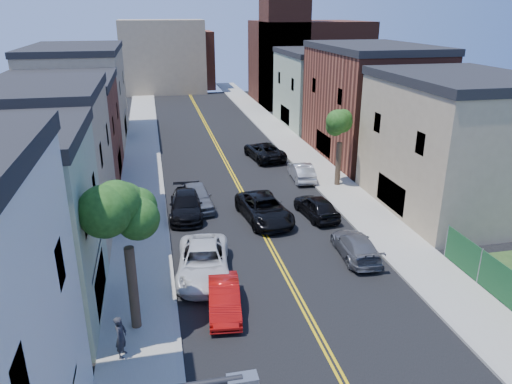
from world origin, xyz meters
TOP-DOWN VIEW (x-y plane):
  - sidewalk_left at (-7.90, 40.00)m, footprint 3.20×100.00m
  - sidewalk_right at (7.90, 40.00)m, footprint 3.20×100.00m
  - curb_left at (-6.15, 40.00)m, footprint 0.30×100.00m
  - curb_right at (6.15, 40.00)m, footprint 0.30×100.00m
  - bldg_left_tan_near at (-14.00, 25.00)m, footprint 9.00×10.00m
  - bldg_left_brick at (-14.00, 36.00)m, footprint 9.00×12.00m
  - bldg_left_tan_far at (-14.00, 50.00)m, footprint 9.00×16.00m
  - bldg_right_tan at (14.00, 24.00)m, footprint 9.00×12.00m
  - bldg_right_brick at (14.00, 38.00)m, footprint 9.00×14.00m
  - bldg_right_palegrn at (14.00, 52.00)m, footprint 9.00×12.00m
  - church at (16.33, 67.07)m, footprint 16.20×14.20m
  - backdrop_left at (-4.00, 82.00)m, footprint 14.00×8.00m
  - backdrop_center at (0.00, 86.00)m, footprint 10.00×8.00m
  - tree_left_mid at (-7.88, 14.01)m, footprint 5.20×5.20m
  - tree_right_far at (7.92, 30.01)m, footprint 4.40×4.40m
  - red_sedan at (-3.80, 14.52)m, footprint 1.91×4.34m
  - white_pickup at (-4.40, 18.06)m, footprint 3.45×6.25m
  - grey_car_left at (-3.80, 27.83)m, footprint 2.36×5.13m
  - black_car_left at (-4.65, 26.51)m, footprint 2.72×5.72m
  - grey_car_right at (4.53, 18.34)m, footprint 2.27×4.91m
  - black_car_right at (4.17, 24.37)m, footprint 2.39×4.73m
  - silver_car_right at (5.50, 32.13)m, footprint 1.87×4.59m
  - dark_car_right_far at (3.80, 38.78)m, footprint 3.47×6.15m
  - black_suv_lane at (0.50, 24.57)m, footprint 3.42×6.23m
  - pedestrian_left at (-8.43, 12.06)m, footprint 0.63×0.78m

SIDE VIEW (x-z plane):
  - sidewalk_left at x=-7.90m, z-range 0.00..0.15m
  - sidewalk_right at x=7.90m, z-range 0.00..0.15m
  - curb_left at x=-6.15m, z-range 0.00..0.15m
  - curb_right at x=6.15m, z-range 0.00..0.15m
  - red_sedan at x=-3.80m, z-range 0.00..1.39m
  - grey_car_right at x=4.53m, z-range 0.00..1.39m
  - silver_car_right at x=5.50m, z-range 0.00..1.48m
  - black_car_right at x=4.17m, z-range 0.00..1.55m
  - black_car_left at x=-4.65m, z-range 0.00..1.61m
  - dark_car_right_far at x=3.80m, z-range 0.00..1.62m
  - black_suv_lane at x=0.50m, z-range 0.00..1.65m
  - white_pickup at x=-4.40m, z-range 0.00..1.66m
  - grey_car_left at x=-3.80m, z-range 0.00..1.70m
  - pedestrian_left at x=-8.43m, z-range 0.15..2.00m
  - bldg_left_brick at x=-14.00m, z-range 0.00..8.00m
  - bldg_right_palegrn at x=14.00m, z-range 0.00..8.50m
  - bldg_left_tan_near at x=-14.00m, z-range 0.00..9.00m
  - bldg_right_tan at x=14.00m, z-range 0.00..9.00m
  - bldg_left_tan_far at x=-14.00m, z-range 0.00..9.50m
  - bldg_right_brick at x=14.00m, z-range 0.00..10.00m
  - backdrop_center at x=0.00m, z-range 0.00..10.00m
  - tree_right_far at x=7.92m, z-range 1.74..9.77m
  - backdrop_left at x=-4.00m, z-range 0.00..12.00m
  - tree_left_mid at x=-7.88m, z-range 1.94..11.23m
  - church at x=16.33m, z-range -4.06..18.54m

